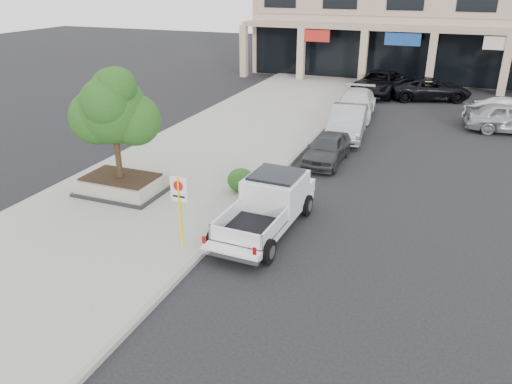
# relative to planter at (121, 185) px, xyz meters

# --- Properties ---
(ground) EXTENTS (120.00, 120.00, 0.00)m
(ground) POSITION_rel_planter_xyz_m (6.50, -1.98, -0.48)
(ground) COLOR black
(ground) RESTS_ON ground
(sidewalk) EXTENTS (8.00, 52.00, 0.15)m
(sidewalk) POSITION_rel_planter_xyz_m (1.00, 4.02, -0.40)
(sidewalk) COLOR gray
(sidewalk) RESTS_ON ground
(curb) EXTENTS (0.20, 52.00, 0.15)m
(curb) POSITION_rel_planter_xyz_m (4.95, 4.02, -0.40)
(curb) COLOR gray
(curb) RESTS_ON ground
(strip_mall) EXTENTS (40.55, 12.43, 9.50)m
(strip_mall) POSITION_rel_planter_xyz_m (14.50, 31.95, 4.27)
(strip_mall) COLOR tan
(strip_mall) RESTS_ON ground
(planter) EXTENTS (3.20, 2.20, 0.68)m
(planter) POSITION_rel_planter_xyz_m (0.00, 0.00, 0.00)
(planter) COLOR black
(planter) RESTS_ON sidewalk
(planter_tree) EXTENTS (2.90, 2.55, 4.00)m
(planter_tree) POSITION_rel_planter_xyz_m (0.13, 0.15, 2.94)
(planter_tree) COLOR black
(planter_tree) RESTS_ON planter
(no_parking_sign) EXTENTS (0.55, 0.09, 2.30)m
(no_parking_sign) POSITION_rel_planter_xyz_m (4.24, -2.80, 1.16)
(no_parking_sign) COLOR yellow
(no_parking_sign) RESTS_ON sidewalk
(hedge) EXTENTS (1.10, 0.99, 0.93)m
(hedge) POSITION_rel_planter_xyz_m (4.26, 1.80, 0.14)
(hedge) COLOR #204E16
(hedge) RESTS_ON sidewalk
(pickup_truck) EXTENTS (2.24, 5.55, 1.72)m
(pickup_truck) POSITION_rel_planter_xyz_m (6.15, -0.68, 0.39)
(pickup_truck) COLOR white
(pickup_truck) RESTS_ON ground
(curb_car_a) EXTENTS (1.62, 3.93, 1.33)m
(curb_car_a) POSITION_rel_planter_xyz_m (6.41, 6.68, 0.19)
(curb_car_a) COLOR #303335
(curb_car_a) RESTS_ON ground
(curb_car_b) EXTENTS (2.21, 5.12, 1.64)m
(curb_car_b) POSITION_rel_planter_xyz_m (6.42, 10.95, 0.34)
(curb_car_b) COLOR #9FA1A7
(curb_car_b) RESTS_ON ground
(curb_car_c) EXTENTS (2.61, 5.49, 1.55)m
(curb_car_c) POSITION_rel_planter_xyz_m (5.96, 15.38, 0.30)
(curb_car_c) COLOR silver
(curb_car_c) RESTS_ON ground
(curb_car_d) EXTENTS (3.41, 6.25, 1.66)m
(curb_car_d) POSITION_rel_planter_xyz_m (6.26, 22.03, 0.36)
(curb_car_d) COLOR black
(curb_car_d) RESTS_ON ground
(lot_car_b) EXTENTS (5.00, 3.20, 1.55)m
(lot_car_b) POSITION_rel_planter_xyz_m (14.50, 15.90, 0.30)
(lot_car_b) COLOR silver
(lot_car_b) RESTS_ON ground
(lot_car_d) EXTENTS (5.92, 4.07, 1.50)m
(lot_car_d) POSITION_rel_planter_xyz_m (9.85, 21.74, 0.28)
(lot_car_d) COLOR black
(lot_car_d) RESTS_ON ground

